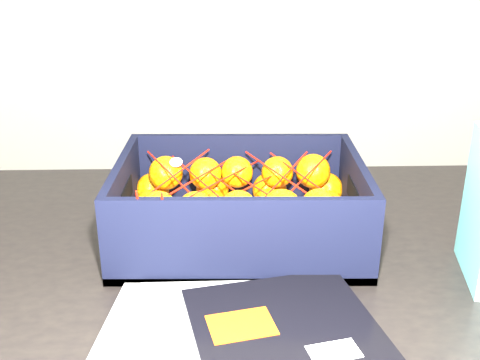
{
  "coord_description": "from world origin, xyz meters",
  "views": [
    {
      "loc": [
        0.31,
        -0.8,
        1.17
      ],
      "look_at": [
        0.32,
        -0.04,
        0.86
      ],
      "focal_mm": 42.98,
      "sensor_mm": 36.0,
      "label": 1
    }
  ],
  "objects": [
    {
      "name": "clementine_heap",
      "position": [
        0.31,
        -0.01,
        0.81
      ],
      "size": [
        0.35,
        0.25,
        0.1
      ],
      "color": "orange",
      "rests_on": "produce_crate"
    },
    {
      "name": "magazine_stack",
      "position": [
        0.31,
        -0.29,
        0.76
      ],
      "size": [
        0.37,
        0.32,
        0.02
      ],
      "color": "beige",
      "rests_on": "table"
    },
    {
      "name": "table",
      "position": [
        0.31,
        -0.1,
        0.65
      ],
      "size": [
        1.22,
        0.83,
        0.75
      ],
      "color": "black",
      "rests_on": "ground"
    },
    {
      "name": "produce_crate",
      "position": [
        0.32,
        -0.01,
        0.79
      ],
      "size": [
        0.37,
        0.27,
        0.13
      ],
      "color": "olive",
      "rests_on": "table"
    },
    {
      "name": "mesh_net",
      "position": [
        0.31,
        -0.02,
        0.85
      ],
      "size": [
        0.3,
        0.24,
        0.09
      ],
      "color": "red",
      "rests_on": "clementine_heap"
    }
  ]
}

